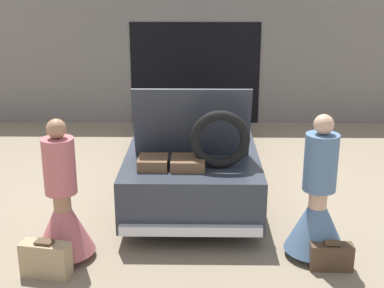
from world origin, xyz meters
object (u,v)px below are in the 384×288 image
object	(u,v)px
car	(193,143)
person_left	(63,211)
person_right	(317,208)
suitcase_beside_right_person	(331,256)
suitcase_beside_left_person	(46,259)

from	to	relation	value
car	person_left	size ratio (longest dim) A/B	2.89
person_right	person_left	bearing A→B (deg)	91.97
person_right	suitcase_beside_right_person	world-z (taller)	person_right
car	person_right	size ratio (longest dim) A/B	2.82
car	person_left	xyz separation A→B (m)	(-1.46, -2.55, -0.00)
car	person_right	bearing A→B (deg)	-59.37
person_left	suitcase_beside_left_person	distance (m)	0.58
person_right	suitcase_beside_left_person	distance (m)	3.10
car	person_left	world-z (taller)	car
person_left	person_right	size ratio (longest dim) A/B	0.98
person_left	person_right	world-z (taller)	person_right
person_right	suitcase_beside_left_person	bearing A→B (deg)	99.69
car	suitcase_beside_right_person	distance (m)	3.22
car	suitcase_beside_right_person	bearing A→B (deg)	-60.38
person_left	person_right	xyz separation A→B (m)	(2.92, 0.09, 0.01)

